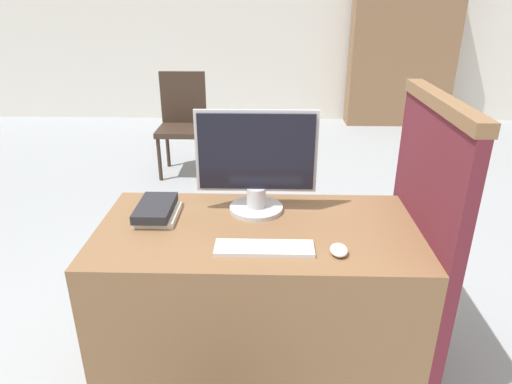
{
  "coord_description": "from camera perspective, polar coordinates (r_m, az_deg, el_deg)",
  "views": [
    {
      "loc": [
        0.04,
        -1.33,
        1.65
      ],
      "look_at": [
        -0.0,
        0.31,
        0.93
      ],
      "focal_mm": 32.0,
      "sensor_mm": 36.0,
      "label": 1
    }
  ],
  "objects": [
    {
      "name": "carrel_divider",
      "position": [
        2.09,
        19.74,
        -6.34
      ],
      "size": [
        0.07,
        0.76,
        1.3
      ],
      "color": "#5B1E28",
      "rests_on": "ground_plane"
    },
    {
      "name": "far_chair",
      "position": [
        4.53,
        -9.19,
        9.05
      ],
      "size": [
        0.44,
        0.44,
        0.96
      ],
      "rotation": [
        0.0,
        0.0,
        0.09
      ],
      "color": "#38281E",
      "rests_on": "ground_plane"
    },
    {
      "name": "wall_back",
      "position": [
        6.44,
        1.31,
        21.39
      ],
      "size": [
        12.0,
        0.06,
        2.8
      ],
      "color": "silver",
      "rests_on": "ground_plane"
    },
    {
      "name": "book_stack",
      "position": [
        2.02,
        -12.35,
        -2.28
      ],
      "size": [
        0.17,
        0.26,
        0.06
      ],
      "color": "silver",
      "rests_on": "desk"
    },
    {
      "name": "bookshelf_far",
      "position": [
        6.48,
        17.81,
        16.05
      ],
      "size": [
        1.34,
        0.32,
        1.83
      ],
      "color": "#846042",
      "rests_on": "ground_plane"
    },
    {
      "name": "desk",
      "position": [
        2.11,
        0.15,
        -13.57
      ],
      "size": [
        1.34,
        0.69,
        0.76
      ],
      "color": "brown",
      "rests_on": "ground_plane"
    },
    {
      "name": "keyboard",
      "position": [
        1.74,
        1.04,
        -7.03
      ],
      "size": [
        0.38,
        0.11,
        0.02
      ],
      "color": "silver",
      "rests_on": "desk"
    },
    {
      "name": "monitor",
      "position": [
        1.96,
        0.03,
        3.61
      ],
      "size": [
        0.52,
        0.24,
        0.46
      ],
      "color": "#B7B7BC",
      "rests_on": "desk"
    },
    {
      "name": "mouse",
      "position": [
        1.74,
        10.32,
        -7.15
      ],
      "size": [
        0.07,
        0.09,
        0.04
      ],
      "color": "white",
      "rests_on": "desk"
    }
  ]
}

